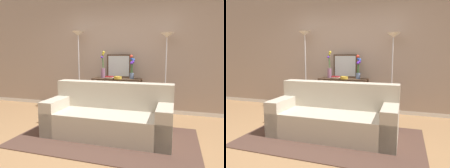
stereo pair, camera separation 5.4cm
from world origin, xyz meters
TOP-DOWN VIEW (x-y plane):
  - ground_plane at (0.00, 0.00)m, footprint 16.00×16.00m
  - back_wall at (0.00, 2.09)m, footprint 12.00×0.15m
  - area_rug at (0.28, 0.25)m, footprint 2.89×1.65m
  - couch at (0.28, 0.41)m, footprint 2.10×0.88m
  - console_table at (0.04, 1.75)m, footprint 1.12×0.39m
  - floor_lamp_left at (-0.92, 1.74)m, footprint 0.28×0.28m
  - floor_lamp_right at (1.13, 1.74)m, footprint 0.28×0.28m
  - wall_mirror at (0.03, 1.92)m, footprint 0.57×0.02m
  - vase_tall_flowers at (-0.30, 1.76)m, footprint 0.11×0.11m
  - vase_short_flowers at (0.38, 1.77)m, footprint 0.12×0.13m
  - fruit_bowl at (0.10, 1.63)m, footprint 0.17×0.17m
  - book_stack at (-0.10, 1.63)m, footprint 0.21×0.15m
  - book_row_under_console at (-0.27, 1.75)m, footprint 0.31×0.17m

SIDE VIEW (x-z plane):
  - ground_plane at x=0.00m, z-range -0.02..0.00m
  - area_rug at x=0.28m, z-range 0.00..0.01m
  - book_row_under_console at x=-0.27m, z-range -0.01..0.12m
  - couch at x=0.28m, z-range -0.13..0.75m
  - console_table at x=0.04m, z-range 0.15..0.97m
  - book_stack at x=-0.10m, z-range 0.82..0.87m
  - fruit_bowl at x=0.10m, z-range 0.82..0.87m
  - vase_tall_flowers at x=-0.30m, z-range 0.70..1.32m
  - vase_short_flowers at x=0.38m, z-range 0.80..1.34m
  - wall_mirror at x=0.03m, z-range 0.82..1.36m
  - floor_lamp_right at x=1.13m, z-range 0.52..2.33m
  - floor_lamp_left at x=-0.92m, z-range 0.54..2.45m
  - back_wall at x=0.00m, z-range 0.00..3.08m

